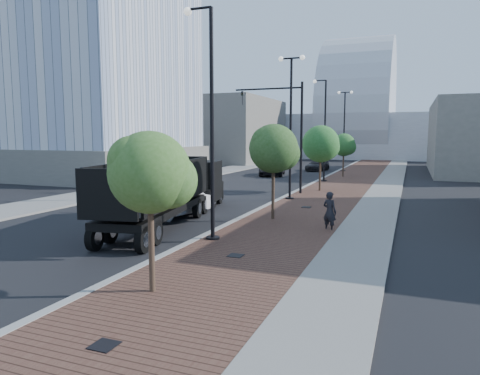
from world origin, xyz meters
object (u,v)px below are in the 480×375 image
(white_sedan, at_px, (176,204))
(pedestrian, at_px, (330,212))
(dark_car_mid, at_px, (272,169))
(dump_truck, at_px, (182,191))

(white_sedan, relative_size, pedestrian, 2.30)
(dark_car_mid, bearing_deg, white_sedan, -95.95)
(dump_truck, distance_m, white_sedan, 0.76)
(dump_truck, height_order, white_sedan, dump_truck)
(pedestrian, bearing_deg, white_sedan, 19.14)
(white_sedan, height_order, dark_car_mid, dark_car_mid)
(white_sedan, relative_size, dark_car_mid, 0.80)
(dark_car_mid, bearing_deg, pedestrian, -78.65)
(white_sedan, bearing_deg, pedestrian, 9.19)
(dump_truck, bearing_deg, dark_car_mid, 85.21)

